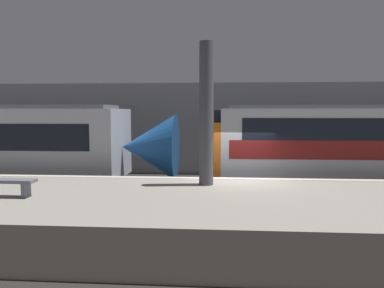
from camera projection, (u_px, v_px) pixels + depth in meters
ground_plane at (239, 211)px, 12.27m from camera, size 120.00×120.00×0.00m
platform at (244, 218)px, 9.53m from camera, size 40.00×5.43×1.10m
station_rear_barrier at (233, 129)px, 19.16m from camera, size 50.00×0.15×4.71m
support_pillar_near at (206, 114)px, 10.88m from camera, size 0.42×0.42×4.16m
platform_bench at (6, 184)px, 9.45m from camera, size 1.50×0.40×0.45m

